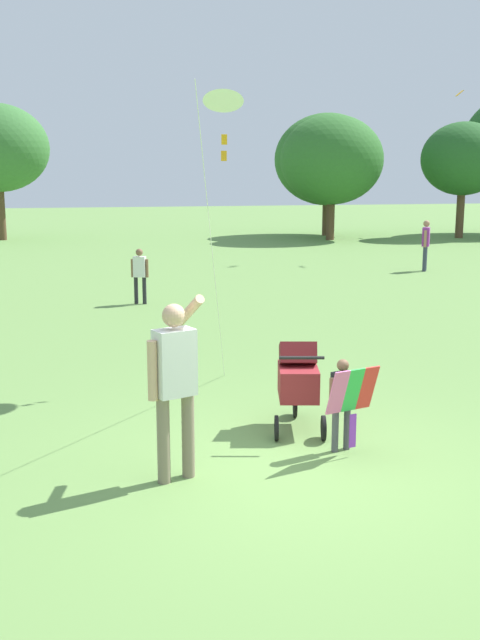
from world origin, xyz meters
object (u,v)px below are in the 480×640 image
person_kid_running (426,241)px  person_back_turned (140,272)px  kite_adult_black (223,104)px  stroller (298,377)px  person_adult_flyer (174,375)px  child_with_butterfly_kite (344,396)px

person_kid_running → person_back_turned: 9.74m
kite_adult_black → person_kid_running: kite_adult_black is taller
stroller → kite_adult_black: 4.01m
person_back_turned → person_kid_running: bearing=22.9°
kite_adult_black → stroller: bearing=-81.4°
person_adult_flyer → person_kid_running: size_ratio=1.18×
person_adult_flyer → person_back_turned: (0.65, 9.87, -0.30)m
kite_adult_black → person_back_turned: 7.11m
child_with_butterfly_kite → person_back_turned: person_back_turned is taller
person_kid_running → person_back_turned: (-8.97, -3.78, -0.16)m
child_with_butterfly_kite → stroller: (-0.24, 0.82, -0.00)m
person_back_turned → kite_adult_black: bearing=-84.9°
stroller → kite_adult_black: kite_adult_black is taller
person_back_turned → child_with_butterfly_kite: bearing=-83.0°
person_adult_flyer → person_back_turned: 9.90m
stroller → person_kid_running: 14.89m
person_adult_flyer → kite_adult_black: bearing=70.7°
child_with_butterfly_kite → person_adult_flyer: (-1.83, -0.31, 0.43)m
kite_adult_black → person_back_turned: kite_adult_black is taller
kite_adult_black → person_kid_running: size_ratio=2.64×
person_kid_running → stroller: bearing=-122.7°
person_kid_running → child_with_butterfly_kite: bearing=-120.3°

